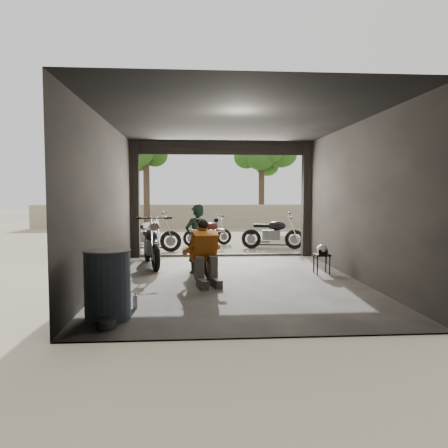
{
  "coord_description": "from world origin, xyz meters",
  "views": [
    {
      "loc": [
        -0.82,
        -8.66,
        1.77
      ],
      "look_at": [
        -0.15,
        0.6,
        1.12
      ],
      "focal_mm": 35.0,
      "sensor_mm": 36.0,
      "label": 1
    }
  ],
  "objects": [
    {
      "name": "outside_bike_b",
      "position": [
        -0.3,
        6.13,
        0.52
      ],
      "size": [
        1.65,
        1.09,
        1.04
      ],
      "primitive_type": null,
      "rotation": [
        0.0,
        0.0,
        1.9
      ],
      "color": "#3E100F",
      "rests_on": "ground"
    },
    {
      "name": "tree_right",
      "position": [
        2.8,
        14.0,
        3.56
      ],
      "size": [
        2.2,
        2.2,
        5.0
      ],
      "color": "#382B1E",
      "rests_on": "ground"
    },
    {
      "name": "oil_drum",
      "position": [
        -2.0,
        -2.57,
        0.49
      ],
      "size": [
        0.81,
        0.81,
        0.98
      ],
      "primitive_type": "cylinder",
      "rotation": [
        0.0,
        0.0,
        -0.34
      ],
      "color": "#3B5164",
      "rests_on": "ground"
    },
    {
      "name": "left_bike",
      "position": [
        -1.81,
        1.92,
        0.62
      ],
      "size": [
        1.14,
        1.95,
        1.24
      ],
      "primitive_type": null,
      "rotation": [
        0.0,
        0.0,
        0.23
      ],
      "color": "black",
      "rests_on": "ground"
    },
    {
      "name": "rider",
      "position": [
        -0.72,
        0.95,
        0.77
      ],
      "size": [
        0.67,
        0.57,
        1.54
      ],
      "primitive_type": "imported",
      "rotation": [
        0.0,
        0.0,
        3.57
      ],
      "color": "black",
      "rests_on": "ground"
    },
    {
      "name": "ground",
      "position": [
        0.0,
        0.0,
        0.0
      ],
      "size": [
        80.0,
        80.0,
        0.0
      ],
      "primitive_type": "plane",
      "color": "#7A6D56",
      "rests_on": "ground"
    },
    {
      "name": "main_bike",
      "position": [
        -0.61,
        0.72,
        0.52
      ],
      "size": [
        0.98,
        1.68,
        1.05
      ],
      "primitive_type": null,
      "rotation": [
        0.0,
        0.0,
        0.23
      ],
      "color": "beige",
      "rests_on": "ground"
    },
    {
      "name": "tree_left",
      "position": [
        -3.0,
        12.5,
        3.99
      ],
      "size": [
        2.2,
        2.2,
        5.6
      ],
      "color": "#382B1E",
      "rests_on": "ground"
    },
    {
      "name": "boundary_wall",
      "position": [
        0.0,
        14.0,
        0.6
      ],
      "size": [
        18.0,
        0.3,
        1.2
      ],
      "primitive_type": "cube",
      "color": "gray",
      "rests_on": "ground"
    },
    {
      "name": "garage",
      "position": [
        0.0,
        0.55,
        1.28
      ],
      "size": [
        7.0,
        7.13,
        3.2
      ],
      "color": "#2D2B28",
      "rests_on": "ground"
    },
    {
      "name": "outside_bike_c",
      "position": [
        1.75,
        5.09,
        0.59
      ],
      "size": [
        1.84,
        1.0,
        1.18
      ],
      "primitive_type": null,
      "rotation": [
        0.0,
        0.0,
        1.4
      ],
      "color": "black",
      "rests_on": "ground"
    },
    {
      "name": "outside_bike_a",
      "position": [
        -2.2,
        4.57,
        0.61
      ],
      "size": [
        1.82,
        0.78,
        1.22
      ],
      "primitive_type": null,
      "rotation": [
        0.0,
        0.0,
        1.55
      ],
      "color": "black",
      "rests_on": "ground"
    },
    {
      "name": "sign_post",
      "position": [
        3.13,
        2.99,
        1.7
      ],
      "size": [
        0.83,
        0.08,
        2.5
      ],
      "rotation": [
        0.0,
        0.0,
        -0.37
      ],
      "color": "black",
      "rests_on": "ground"
    },
    {
      "name": "mechanic",
      "position": [
        -0.56,
        -0.43,
        0.61
      ],
      "size": [
        0.82,
        0.98,
        1.23
      ],
      "primitive_type": null,
      "rotation": [
        0.0,
        0.0,
        0.26
      ],
      "color": "#C6681A",
      "rests_on": "ground"
    },
    {
      "name": "helmet",
      "position": [
        1.99,
        0.59,
        0.56
      ],
      "size": [
        0.3,
        0.31,
        0.22
      ],
      "primitive_type": "ellipsoid",
      "rotation": [
        0.0,
        0.0,
        0.4
      ],
      "color": "silver",
      "rests_on": "stool"
    },
    {
      "name": "stool",
      "position": [
        2.0,
        0.61,
        0.38
      ],
      "size": [
        0.33,
        0.33,
        0.45
      ],
      "rotation": [
        0.0,
        0.0,
        -0.23
      ],
      "color": "black",
      "rests_on": "ground"
    }
  ]
}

